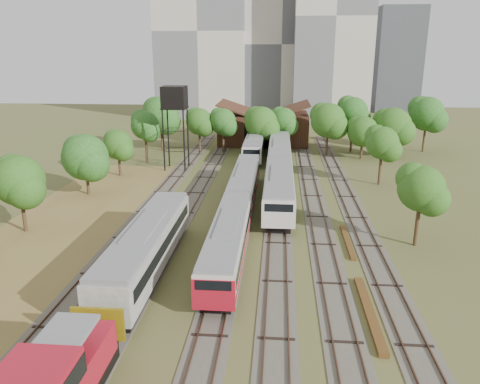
# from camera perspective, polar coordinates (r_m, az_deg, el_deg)

# --- Properties ---
(ground) EXTENTS (240.00, 240.00, 0.00)m
(ground) POSITION_cam_1_polar(r_m,az_deg,el_deg) (32.73, 0.94, -13.36)
(ground) COLOR #475123
(ground) RESTS_ON ground
(dry_grass_patch) EXTENTS (14.00, 60.00, 0.04)m
(dry_grass_patch) POSITION_cam_1_polar(r_m,az_deg,el_deg) (44.46, -22.27, -6.20)
(dry_grass_patch) COLOR brown
(dry_grass_patch) RESTS_ON ground
(tracks) EXTENTS (24.60, 80.00, 0.19)m
(tracks) POSITION_cam_1_polar(r_m,az_deg,el_deg) (55.76, 2.00, -0.31)
(tracks) COLOR #4C473D
(tracks) RESTS_ON ground
(railcar_red_set) EXTENTS (2.77, 34.58, 3.43)m
(railcar_red_set) POSITION_cam_1_polar(r_m,az_deg,el_deg) (45.66, -0.29, -1.88)
(railcar_red_set) COLOR black
(railcar_red_set) RESTS_ON ground
(railcar_green_set) EXTENTS (3.14, 52.08, 3.89)m
(railcar_green_set) POSITION_cam_1_polar(r_m,az_deg,el_deg) (67.71, 4.83, 4.49)
(railcar_green_set) COLOR black
(railcar_green_set) RESTS_ON ground
(railcar_rear) EXTENTS (2.89, 16.08, 3.57)m
(railcar_rear) POSITION_cam_1_polar(r_m,az_deg,el_deg) (75.03, 1.78, 5.62)
(railcar_rear) COLOR black
(railcar_rear) RESTS_ON ground
(shunter_locomotive) EXTENTS (3.06, 8.13, 4.01)m
(shunter_locomotive) POSITION_cam_1_polar(r_m,az_deg,el_deg) (24.59, -21.32, -20.61)
(shunter_locomotive) COLOR black
(shunter_locomotive) RESTS_ON ground
(old_grey_coach) EXTENTS (3.11, 18.00, 3.84)m
(old_grey_coach) POSITION_cam_1_polar(r_m,az_deg,el_deg) (36.63, -11.28, -6.60)
(old_grey_coach) COLOR black
(old_grey_coach) RESTS_ON ground
(water_tower) EXTENTS (3.41, 3.41, 11.79)m
(water_tower) POSITION_cam_1_polar(r_m,az_deg,el_deg) (67.21, -8.00, 11.11)
(water_tower) COLOR black
(water_tower) RESTS_ON ground
(rail_pile_near) EXTENTS (0.61, 9.22, 0.31)m
(rail_pile_near) POSITION_cam_1_polar(r_m,az_deg,el_deg) (32.51, 15.49, -13.95)
(rail_pile_near) COLOR brown
(rail_pile_near) RESTS_ON ground
(rail_pile_far) EXTENTS (0.48, 7.60, 0.25)m
(rail_pile_far) POSITION_cam_1_polar(r_m,az_deg,el_deg) (43.08, 12.98, -5.91)
(rail_pile_far) COLOR brown
(rail_pile_far) RESTS_ON ground
(maintenance_shed) EXTENTS (16.45, 11.55, 7.58)m
(maintenance_shed) POSITION_cam_1_polar(r_m,az_deg,el_deg) (87.31, 2.90, 7.88)
(maintenance_shed) COLOR #3B1D15
(maintenance_shed) RESTS_ON ground
(tree_band_left) EXTENTS (8.22, 51.61, 7.89)m
(tree_band_left) POSITION_cam_1_polar(r_m,az_deg,el_deg) (53.27, -20.21, 3.18)
(tree_band_left) COLOR #382616
(tree_band_left) RESTS_ON ground
(tree_band_far) EXTENTS (50.37, 10.36, 9.26)m
(tree_band_far) POSITION_cam_1_polar(r_m,az_deg,el_deg) (78.30, 7.12, 8.80)
(tree_band_far) COLOR #382616
(tree_band_far) RESTS_ON ground
(tree_band_right) EXTENTS (5.25, 39.10, 7.47)m
(tree_band_right) POSITION_cam_1_polar(r_m,az_deg,el_deg) (63.07, 16.51, 5.55)
(tree_band_right) COLOR #382616
(tree_band_right) RESTS_ON ground
(tower_left) EXTENTS (22.00, 16.00, 42.00)m
(tower_left) POSITION_cam_1_polar(r_m,az_deg,el_deg) (124.90, -4.60, 18.86)
(tower_left) COLOR beige
(tower_left) RESTS_ON ground
(tower_centre) EXTENTS (20.00, 18.00, 36.00)m
(tower_centre) POSITION_cam_1_polar(r_m,az_deg,el_deg) (128.24, 5.10, 17.45)
(tower_centre) COLOR #B6AEA5
(tower_centre) RESTS_ON ground
(tower_right) EXTENTS (18.00, 16.00, 48.00)m
(tower_right) POSITION_cam_1_polar(r_m,az_deg,el_deg) (121.08, 11.24, 20.10)
(tower_right) COLOR beige
(tower_right) RESTS_ON ground
(tower_far_right) EXTENTS (12.00, 12.00, 28.00)m
(tower_far_right) POSITION_cam_1_polar(r_m,az_deg,el_deg) (141.94, 18.54, 15.00)
(tower_far_right) COLOR #3F4247
(tower_far_right) RESTS_ON ground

